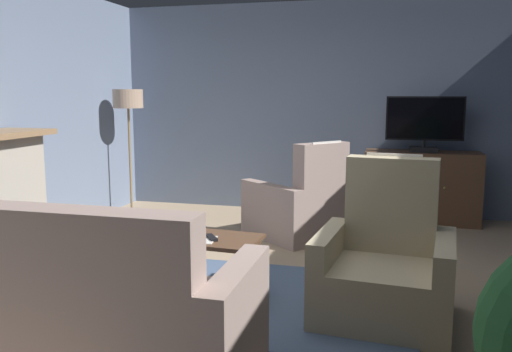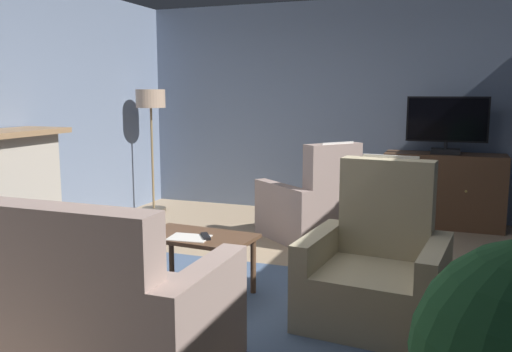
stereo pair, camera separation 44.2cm
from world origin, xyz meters
name	(u,v)px [view 1 (the left image)]	position (x,y,z in m)	size (l,w,h in m)	color
ground_plane	(268,297)	(0.00, 0.00, -0.02)	(6.02, 6.81, 0.04)	tan
wall_back	(323,108)	(0.00, 3.15, 1.36)	(6.02, 0.10, 2.72)	slate
rug_central	(235,297)	(-0.24, -0.11, 0.01)	(2.69, 1.64, 0.01)	slate
tv_cabinet	(421,189)	(1.25, 2.80, 0.41)	(1.35, 0.49, 0.86)	#402A1C
television	(425,123)	(1.25, 2.75, 1.21)	(0.89, 0.20, 0.66)	black
coffee_table	(203,245)	(-0.47, -0.16, 0.41)	(0.89, 0.54, 0.48)	brown
tv_remote	(212,238)	(-0.39, -0.21, 0.49)	(0.17, 0.05, 0.02)	black
folded_newspaper	(195,239)	(-0.50, -0.26, 0.48)	(0.30, 0.22, 0.01)	silver
sofa_floral	(109,319)	(-0.56, -1.40, 0.34)	(1.55, 0.87, 1.01)	#A3897F
armchair_angled_to_table	(301,208)	(-0.04, 1.77, 0.32)	(1.27, 1.27, 1.07)	#A3897F
armchair_beside_cabinet	(385,269)	(0.88, -0.17, 0.34)	(0.99, 0.91, 1.12)	tan
floor_lamp	(128,113)	(-2.38, 2.34, 1.31)	(0.38, 0.38, 1.60)	#4C4233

